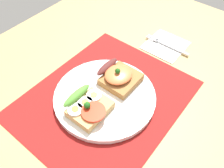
# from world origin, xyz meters

# --- Properties ---
(ground_plane) EXTENTS (1.20, 0.90, 0.03)m
(ground_plane) POSITION_xyz_m (0.00, 0.00, -0.02)
(ground_plane) COLOR tan
(placemat) EXTENTS (0.43, 0.36, 0.00)m
(placemat) POSITION_xyz_m (0.00, 0.00, 0.00)
(placemat) COLOR maroon
(placemat) RESTS_ON ground_plane
(plate) EXTENTS (0.26, 0.26, 0.01)m
(plate) POSITION_xyz_m (0.00, 0.00, 0.01)
(plate) COLOR white
(plate) RESTS_ON placemat
(sandwich_egg_tomato) EXTENTS (0.10, 0.10, 0.04)m
(sandwich_egg_tomato) POSITION_xyz_m (-0.06, -0.00, 0.03)
(sandwich_egg_tomato) COLOR tan
(sandwich_egg_tomato) RESTS_ON plate
(sandwich_salmon) EXTENTS (0.09, 0.10, 0.05)m
(sandwich_salmon) POSITION_xyz_m (0.06, -0.00, 0.04)
(sandwich_salmon) COLOR #9A6938
(sandwich_salmon) RESTS_ON plate
(napkin) EXTENTS (0.12, 0.12, 0.01)m
(napkin) POSITION_xyz_m (0.29, -0.01, 0.00)
(napkin) COLOR white
(napkin) RESTS_ON ground_plane
(fork) EXTENTS (0.02, 0.15, 0.00)m
(fork) POSITION_xyz_m (0.28, -0.01, 0.01)
(fork) COLOR #B7B7BC
(fork) RESTS_ON napkin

